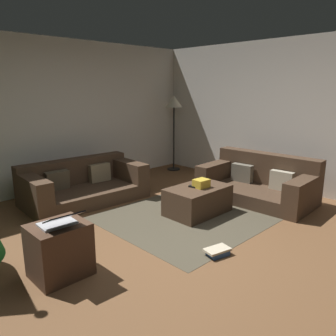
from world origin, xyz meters
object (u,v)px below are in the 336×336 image
(tv_remote, at_px, (194,187))
(side_table, at_px, (59,250))
(couch_left, at_px, (82,185))
(gift_box, at_px, (201,183))
(laptop, at_px, (60,221))
(corner_lamp, at_px, (174,107))
(ottoman, at_px, (198,200))
(book_stack, at_px, (218,252))
(couch_right, at_px, (259,183))

(tv_remote, height_order, side_table, side_table)
(side_table, bearing_deg, couch_left, 54.45)
(couch_left, bearing_deg, gift_box, 120.80)
(couch_left, height_order, tv_remote, couch_left)
(laptop, bearing_deg, tv_remote, 6.20)
(side_table, height_order, corner_lamp, corner_lamp)
(corner_lamp, bearing_deg, ottoman, -127.73)
(couch_left, xyz_separation_m, gift_box, (0.91, -1.73, 0.20))
(couch_left, height_order, book_stack, couch_left)
(couch_right, xyz_separation_m, gift_box, (-1.19, 0.23, 0.19))
(tv_remote, height_order, book_stack, tv_remote)
(couch_left, distance_m, corner_lamp, 2.78)
(tv_remote, relative_size, laptop, 0.40)
(couch_right, bearing_deg, ottoman, 74.73)
(tv_remote, bearing_deg, corner_lamp, 39.90)
(corner_lamp, bearing_deg, tv_remote, -129.14)
(laptop, bearing_deg, side_table, 87.51)
(corner_lamp, bearing_deg, couch_left, -170.80)
(gift_box, height_order, book_stack, gift_box)
(couch_right, bearing_deg, book_stack, 106.69)
(couch_right, height_order, ottoman, couch_right)
(ottoman, height_order, tv_remote, tv_remote)
(ottoman, relative_size, book_stack, 2.96)
(couch_left, xyz_separation_m, tv_remote, (0.82, -1.67, 0.15))
(ottoman, xyz_separation_m, corner_lamp, (1.62, 2.10, 1.17))
(book_stack, bearing_deg, laptop, 151.38)
(couch_right, height_order, corner_lamp, corner_lamp)
(couch_right, relative_size, side_table, 3.41)
(couch_right, xyz_separation_m, laptop, (-3.42, 0.06, 0.31))
(ottoman, bearing_deg, gift_box, -60.64)
(side_table, relative_size, book_stack, 1.69)
(laptop, bearing_deg, book_stack, -28.62)
(couch_left, xyz_separation_m, laptop, (-1.32, -1.90, 0.33))
(side_table, xyz_separation_m, corner_lamp, (3.83, 2.25, 1.11))
(book_stack, relative_size, corner_lamp, 0.19)
(couch_left, height_order, side_table, couch_left)
(tv_remote, relative_size, corner_lamp, 0.10)
(laptop, distance_m, book_stack, 1.69)
(gift_box, height_order, tv_remote, gift_box)
(ottoman, distance_m, corner_lamp, 2.90)
(couch_left, height_order, corner_lamp, corner_lamp)
(couch_left, relative_size, couch_right, 1.06)
(corner_lamp, bearing_deg, laptop, -148.92)
(laptop, xyz_separation_m, book_stack, (1.40, -0.77, -0.54))
(couch_right, xyz_separation_m, tv_remote, (-1.28, 0.30, 0.14))
(ottoman, bearing_deg, corner_lamp, 52.27)
(couch_right, bearing_deg, tv_remote, 74.34)
(couch_right, bearing_deg, corner_lamp, -12.40)
(tv_remote, bearing_deg, ottoman, -31.06)
(couch_left, height_order, laptop, laptop)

